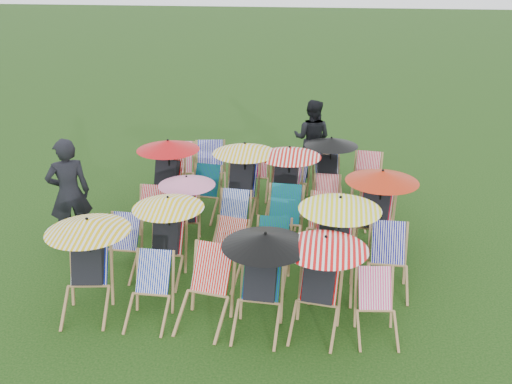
# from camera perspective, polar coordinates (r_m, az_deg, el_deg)

# --- Properties ---
(ground) EXTENTS (100.00, 100.00, 0.00)m
(ground) POSITION_cam_1_polar(r_m,az_deg,el_deg) (9.88, 0.08, -5.58)
(ground) COLOR black
(ground) RESTS_ON ground
(deckchair_0) EXTENTS (1.16, 1.25, 1.37)m
(deckchair_0) POSITION_cam_1_polar(r_m,az_deg,el_deg) (8.23, -16.56, -7.02)
(deckchair_0) COLOR #9E7749
(deckchair_0) RESTS_ON ground
(deckchair_1) EXTENTS (0.58, 0.82, 0.88)m
(deckchair_1) POSITION_cam_1_polar(r_m,az_deg,el_deg) (7.99, -10.65, -9.75)
(deckchair_1) COLOR #9E7749
(deckchair_1) RESTS_ON ground
(deckchair_2) EXTENTS (0.80, 1.01, 1.00)m
(deckchair_2) POSITION_cam_1_polar(r_m,az_deg,el_deg) (7.80, -5.10, -9.76)
(deckchair_2) COLOR #9E7749
(deckchair_2) RESTS_ON ground
(deckchair_3) EXTENTS (1.15, 1.20, 1.36)m
(deckchair_3) POSITION_cam_1_polar(r_m,az_deg,el_deg) (7.56, 0.44, -8.84)
(deckchair_3) COLOR #9E7749
(deckchair_3) RESTS_ON ground
(deckchair_4) EXTENTS (1.12, 1.19, 1.33)m
(deckchair_4) POSITION_cam_1_polar(r_m,az_deg,el_deg) (7.58, 6.32, -9.03)
(deckchair_4) COLOR #9E7749
(deckchair_4) RESTS_ON ground
(deckchair_5) EXTENTS (0.63, 0.82, 0.83)m
(deckchair_5) POSITION_cam_1_polar(r_m,az_deg,el_deg) (7.73, 12.00, -11.28)
(deckchair_5) COLOR #9E7749
(deckchair_5) RESTS_ON ground
(deckchair_6) EXTENTS (0.59, 0.81, 0.87)m
(deckchair_6) POSITION_cam_1_polar(r_m,az_deg,el_deg) (9.22, -13.41, -5.40)
(deckchair_6) COLOR #9E7749
(deckchair_6) RESTS_ON ground
(deckchair_7) EXTENTS (1.09, 1.13, 1.30)m
(deckchair_7) POSITION_cam_1_polar(r_m,az_deg,el_deg) (8.85, -9.04, -4.41)
(deckchair_7) COLOR #9E7749
(deckchair_7) RESTS_ON ground
(deckchair_8) EXTENTS (0.74, 0.91, 0.88)m
(deckchair_8) POSITION_cam_1_polar(r_m,az_deg,el_deg) (8.78, -3.16, -6.17)
(deckchair_8) COLOR #9E7749
(deckchair_8) RESTS_ON ground
(deckchair_9) EXTENTS (0.66, 0.88, 0.91)m
(deckchair_9) POSITION_cam_1_polar(r_m,az_deg,el_deg) (8.73, 1.40, -6.25)
(deckchair_9) COLOR #9E7749
(deckchair_9) RESTS_ON ground
(deckchair_10) EXTENTS (1.21, 1.26, 1.44)m
(deckchair_10) POSITION_cam_1_polar(r_m,az_deg,el_deg) (8.49, 7.86, -5.03)
(deckchair_10) COLOR #9E7749
(deckchair_10) RESTS_ON ground
(deckchair_11) EXTENTS (0.63, 0.87, 0.94)m
(deckchair_11) POSITION_cam_1_polar(r_m,az_deg,el_deg) (8.72, 13.12, -6.78)
(deckchair_11) COLOR #9E7749
(deckchair_11) RESTS_ON ground
(deckchair_12) EXTENTS (0.62, 0.85, 0.91)m
(deckchair_12) POSITION_cam_1_polar(r_m,az_deg,el_deg) (10.08, -10.62, -2.53)
(deckchair_12) COLOR #9E7749
(deckchair_12) RESTS_ON ground
(deckchair_13) EXTENTS (0.99, 1.07, 1.17)m
(deckchair_13) POSITION_cam_1_polar(r_m,az_deg,el_deg) (9.94, -7.10, -1.63)
(deckchair_13) COLOR #9E7749
(deckchair_13) RESTS_ON ground
(deckchair_14) EXTENTS (0.65, 0.87, 0.90)m
(deckchair_14) POSITION_cam_1_polar(r_m,az_deg,el_deg) (9.75, -2.49, -3.02)
(deckchair_14) COLOR #9E7749
(deckchair_14) RESTS_ON ground
(deckchair_15) EXTENTS (0.70, 0.95, 1.00)m
(deckchair_15) POSITION_cam_1_polar(r_m,az_deg,el_deg) (9.69, 2.71, -2.88)
(deckchair_15) COLOR #9E7749
(deckchair_15) RESTS_ON ground
(deckchair_16) EXTENTS (0.72, 0.93, 0.93)m
(deckchair_16) POSITION_cam_1_polar(r_m,az_deg,el_deg) (9.61, 6.69, -3.47)
(deckchair_16) COLOR #9E7749
(deckchair_16) RESTS_ON ground
(deckchair_17) EXTENTS (1.20, 1.28, 1.42)m
(deckchair_17) POSITION_cam_1_polar(r_m,az_deg,el_deg) (9.65, 11.88, -1.83)
(deckchair_17) COLOR #9E7749
(deckchair_17) RESTS_ON ground
(deckchair_18) EXTENTS (1.20, 1.26, 1.42)m
(deckchair_18) POSITION_cam_1_polar(r_m,az_deg,el_deg) (11.10, -9.04, 1.66)
(deckchair_18) COLOR #9E7749
(deckchair_18) RESTS_ON ground
(deckchair_19) EXTENTS (0.69, 0.90, 0.92)m
(deckchair_19) POSITION_cam_1_polar(r_m,az_deg,el_deg) (10.93, -5.33, -0.14)
(deckchair_19) COLOR #9E7749
(deckchair_19) RESTS_ON ground
(deckchair_20) EXTENTS (1.21, 1.27, 1.44)m
(deckchair_20) POSITION_cam_1_polar(r_m,az_deg,el_deg) (10.74, -1.49, 1.26)
(deckchair_20) COLOR #9E7749
(deckchair_20) RESTS_ON ground
(deckchair_21) EXTENTS (1.18, 1.24, 1.40)m
(deckchair_21) POSITION_cam_1_polar(r_m,az_deg,el_deg) (10.66, 2.96, 0.96)
(deckchair_21) COLOR #9E7749
(deckchair_21) RESTS_ON ground
(deckchair_22) EXTENTS (0.57, 0.77, 0.82)m
(deckchair_22) POSITION_cam_1_polar(r_m,az_deg,el_deg) (10.75, 7.00, -0.91)
(deckchair_22) COLOR #9E7749
(deckchair_22) RESTS_ON ground
(deckchair_23) EXTENTS (0.63, 0.82, 0.83)m
(deckchair_23) POSITION_cam_1_polar(r_m,az_deg,el_deg) (10.76, 12.01, -1.19)
(deckchair_23) COLOR #9E7749
(deckchair_23) RESTS_ON ground
(deckchair_24) EXTENTS (0.76, 0.97, 0.98)m
(deckchair_24) POSITION_cam_1_polar(r_m,az_deg,el_deg) (12.13, -7.72, 2.24)
(deckchair_24) COLOR #9E7749
(deckchair_24) RESTS_ON ground
(deckchair_25) EXTENTS (0.84, 1.05, 1.02)m
(deckchair_25) POSITION_cam_1_polar(r_m,az_deg,el_deg) (12.00, -4.57, 2.26)
(deckchair_25) COLOR #9E7749
(deckchair_25) RESTS_ON ground
(deckchair_26) EXTENTS (0.63, 0.86, 0.92)m
(deckchair_26) POSITION_cam_1_polar(r_m,az_deg,el_deg) (11.83, -0.12, 1.76)
(deckchair_26) COLOR #9E7749
(deckchair_26) RESTS_ON ground
(deckchair_27) EXTENTS (0.68, 0.85, 0.82)m
(deckchair_27) POSITION_cam_1_polar(r_m,az_deg,el_deg) (11.74, 3.84, 1.29)
(deckchair_27) COLOR #9E7749
(deckchair_27) RESTS_ON ground
(deckchair_28) EXTENTS (1.08, 1.17, 1.28)m
(deckchair_28) POSITION_cam_1_polar(r_m,az_deg,el_deg) (11.67, 7.28, 2.42)
(deckchair_28) COLOR #9E7749
(deckchair_28) RESTS_ON ground
(deckchair_29) EXTENTS (0.69, 0.91, 0.92)m
(deckchair_29) POSITION_cam_1_polar(r_m,az_deg,el_deg) (11.82, 10.99, 1.32)
(deckchair_29) COLOR #9E7749
(deckchair_29) RESTS_ON ground
(person_left) EXTENTS (0.84, 0.76, 1.93)m
(person_left) POSITION_cam_1_polar(r_m,az_deg,el_deg) (10.07, -18.18, -0.14)
(person_left) COLOR black
(person_left) RESTS_ON ground
(person_rear) EXTENTS (0.97, 0.83, 1.76)m
(person_rear) POSITION_cam_1_polar(r_m,az_deg,el_deg) (12.84, 5.61, 5.34)
(person_rear) COLOR black
(person_rear) RESTS_ON ground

